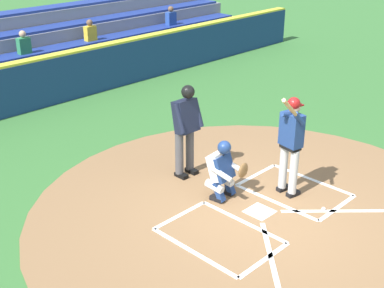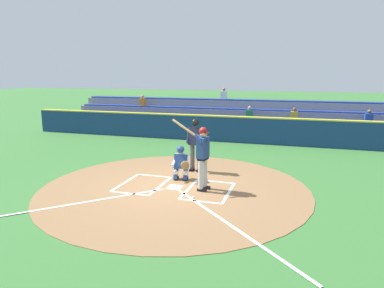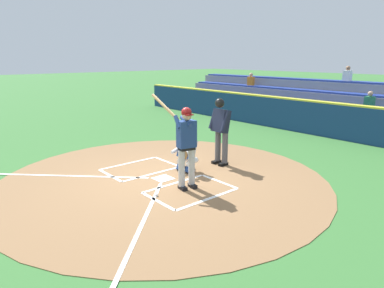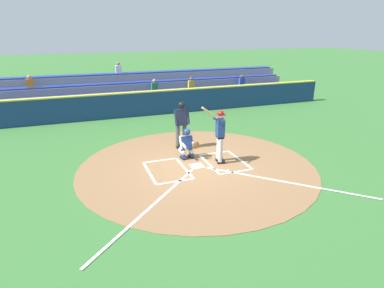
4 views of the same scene
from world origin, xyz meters
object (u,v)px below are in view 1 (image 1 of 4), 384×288
object	(u,v)px
catcher	(223,168)
baseball	(323,209)
plate_umpire	(186,125)
batter	(291,139)

from	to	relation	value
catcher	baseball	size ratio (longest dim) A/B	15.27
plate_umpire	baseball	xyz separation A→B (m)	(-0.72, 2.65, -1.04)
plate_umpire	baseball	size ratio (longest dim) A/B	25.20
baseball	batter	bearing A→B (deg)	-92.63
batter	plate_umpire	world-z (taller)	batter
plate_umpire	baseball	world-z (taller)	plate_umpire
batter	baseball	size ratio (longest dim) A/B	28.76
catcher	plate_umpire	world-z (taller)	plate_umpire
plate_umpire	baseball	bearing A→B (deg)	105.11
batter	catcher	bearing A→B (deg)	-39.85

